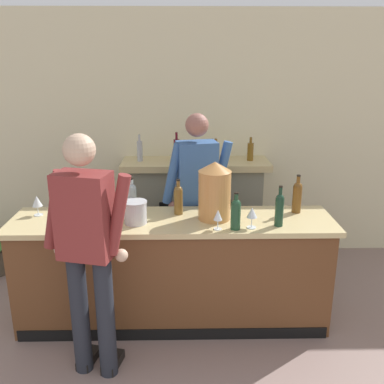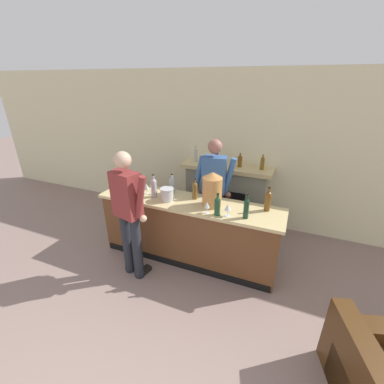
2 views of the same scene
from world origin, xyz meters
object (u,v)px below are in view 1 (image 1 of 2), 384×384
Objects in this scene: wine_bottle_burgundy_dark at (178,199)px; wine_glass_front_left at (218,216)px; wine_glass_mid_counter at (37,202)px; wine_glass_front_right at (88,206)px; person_customer at (88,249)px; person_bartender at (197,198)px; copper_dispenser at (215,191)px; wine_bottle_cabernet_heavy at (236,213)px; wine_bottle_port_short at (297,196)px; ice_bucket_steel at (135,212)px; fireplace_stone at (195,210)px; wine_bottle_merlot_tall at (107,203)px; wine_bottle_riesling_slim at (132,196)px; wine_bottle_chardonnay_pale at (279,208)px; wine_glass_near_bucket at (252,213)px.

wine_glass_front_left is (0.31, -0.35, -0.03)m from wine_bottle_burgundy_dark.
wine_glass_mid_counter reaches higher than wine_glass_front_right.
person_customer is 1.36m from person_bartender.
wine_bottle_cabernet_heavy is at bearing -56.72° from copper_dispenser.
wine_bottle_burgundy_dark is at bearing 142.41° from wine_bottle_cabernet_heavy.
wine_bottle_port_short reaches higher than wine_bottle_burgundy_dark.
fireplace_stone is at bearing 68.45° from ice_bucket_steel.
ice_bucket_steel reaches higher than wine_glass_front_right.
wine_bottle_merlot_tall is at bearing -173.06° from wine_bottle_port_short.
ice_bucket_steel is (-0.52, -1.31, 0.46)m from fireplace_stone.
fireplace_stone is 1.29m from wine_bottle_riesling_slim.
wine_bottle_chardonnay_pale is at bearing -16.25° from wine_bottle_riesling_slim.
wine_bottle_merlot_tall is at bearing -120.48° from fireplace_stone.
wine_glass_front_left is (0.92, 0.42, 0.08)m from person_customer.
person_bartender reaches higher than wine_bottle_riesling_slim.
copper_dispenser is at bearing -84.28° from fireplace_stone.
wine_glass_front_right is at bearing 170.83° from wine_glass_near_bucket.
person_customer is at bearing -112.81° from fireplace_stone.
wine_bottle_riesling_slim reaches higher than wine_bottle_cabernet_heavy.
person_customer is at bearing -154.24° from wine_bottle_port_short.
wine_bottle_merlot_tall is 1.17m from wine_glass_near_bucket.
wine_glass_front_right is (-0.13, 0.65, 0.08)m from person_customer.
fireplace_stone is 1.61m from wine_bottle_chardonnay_pale.
fireplace_stone is 1.58m from wine_bottle_merlot_tall.
ice_bucket_steel is 1.11× the size of wine_glass_mid_counter.
fireplace_stone reaches higher than wine_bottle_port_short.
wine_bottle_chardonnay_pale is 1.55m from wine_glass_front_right.
wine_bottle_riesling_slim is at bearing 101.94° from ice_bucket_steel.
wine_bottle_chardonnay_pale is 1.09× the size of wine_bottle_riesling_slim.
wine_glass_front_right is at bearing -152.72° from wine_bottle_riesling_slim.
fireplace_stone reaches higher than wine_bottle_chardonnay_pale.
wine_bottle_burgundy_dark is (-0.17, -0.35, 0.12)m from person_bartender.
wine_bottle_burgundy_dark is at bearing 0.53° from wine_glass_mid_counter.
copper_dispenser is 0.37m from wine_glass_near_bucket.
wine_bottle_cabernet_heavy is 1.67m from wine_glass_mid_counter.
wine_glass_front_left is 1.54m from wine_glass_mid_counter.
wine_bottle_burgundy_dark reaches higher than wine_glass_front_left.
wine_bottle_merlot_tall is 2.01× the size of wine_glass_mid_counter.
ice_bucket_steel is 0.63× the size of wine_bottle_riesling_slim.
person_customer is 1.27m from wine_glass_near_bucket.
wine_bottle_port_short is at bearing 38.14° from wine_glass_near_bucket.
wine_glass_near_bucket is (0.92, -0.12, 0.03)m from ice_bucket_steel.
wine_glass_mid_counter is at bearing -140.66° from fireplace_stone.
ice_bucket_steel is at bearing 167.76° from wine_glass_front_left.
wine_glass_front_left is 1.01× the size of wine_glass_front_right.
wine_glass_front_right is (0.45, -0.10, -0.01)m from wine_glass_mid_counter.
fireplace_stone reaches higher than wine_bottle_riesling_slim.
ice_bucket_steel is 0.41m from wine_glass_front_right.
fireplace_stone is 1.47m from wine_bottle_port_short.
wine_bottle_port_short is at bearing 1.34° from wine_bottle_burgundy_dark.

